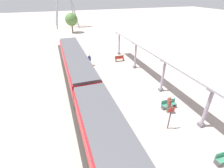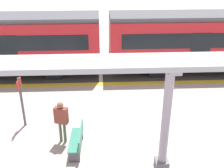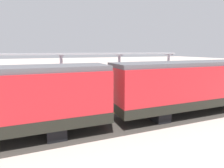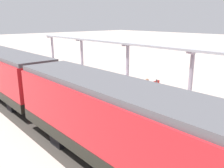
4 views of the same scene
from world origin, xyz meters
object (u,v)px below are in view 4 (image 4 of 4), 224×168
train_far_carriage (0,70)px  canopy_pillar_fifth (53,51)px  canopy_pillar_third (127,66)px  canopy_pillar_fourth (82,57)px  bench_mid_platform (145,93)px  platform_info_sign (156,93)px  bench_near_end (58,68)px  passenger_waiting_near_edge (15,69)px  canopy_pillar_second (191,79)px  train_near_carriage (152,141)px  passenger_by_the_benches (147,87)px

train_far_carriage → canopy_pillar_fifth: (8.51, 7.03, 0.08)m
canopy_pillar_third → canopy_pillar_fourth: same height
bench_mid_platform → platform_info_sign: (-1.74, -2.35, 0.89)m
canopy_pillar_fourth → canopy_pillar_fifth: same height
bench_near_end → passenger_waiting_near_edge: bearing=-177.2°
canopy_pillar_fourth → bench_mid_platform: bearing=-96.4°
platform_info_sign → bench_near_end: bearing=83.6°
canopy_pillar_second → platform_info_sign: (-2.82, 0.70, -0.59)m
canopy_pillar_fifth → canopy_pillar_second: bearing=-90.0°
train_near_carriage → passenger_waiting_near_edge: size_ratio=8.94×
passenger_waiting_near_edge → train_far_carriage: bearing=-123.9°
bench_mid_platform → passenger_by_the_benches: size_ratio=0.87×
train_far_carriage → canopy_pillar_third: size_ratio=3.97×
train_near_carriage → canopy_pillar_fourth: (8.51, 16.22, 0.08)m
train_near_carriage → platform_info_sign: 7.11m
bench_mid_platform → train_far_carriage: bearing=129.6°
canopy_pillar_third → passenger_by_the_benches: canopy_pillar_third is taller
canopy_pillar_second → canopy_pillar_fifth: 19.04m
canopy_pillar_third → canopy_pillar_second: bearing=-90.0°
canopy_pillar_fourth → bench_mid_platform: size_ratio=2.49×
canopy_pillar_third → bench_mid_platform: (-1.08, -2.90, -1.47)m
train_far_carriage → bench_near_end: train_far_carriage is taller
train_far_carriage → passenger_by_the_benches: bearing=-54.2°
canopy_pillar_second → canopy_pillar_fifth: bearing=90.0°
canopy_pillar_third → platform_info_sign: size_ratio=1.72×
canopy_pillar_fifth → train_far_carriage: bearing=-140.5°
passenger_by_the_benches → passenger_waiting_near_edge: bearing=108.5°
canopy_pillar_second → bench_mid_platform: size_ratio=2.49×
bench_near_end → bench_mid_platform: same height
canopy_pillar_second → canopy_pillar_third: (0.00, 5.95, 0.00)m
canopy_pillar_fourth → platform_info_sign: bearing=-103.2°
canopy_pillar_fourth → bench_near_end: size_ratio=2.51×
canopy_pillar_fifth → passenger_waiting_near_edge: canopy_pillar_fifth is taller
canopy_pillar_second → canopy_pillar_fifth: same height
bench_mid_platform → passenger_waiting_near_edge: (-4.96, 12.65, 0.60)m
passenger_by_the_benches → canopy_pillar_fourth: bearing=81.1°
canopy_pillar_fifth → bench_mid_platform: bearing=-93.9°
bench_near_end → train_near_carriage: bearing=-110.8°
passenger_waiting_near_edge → bench_near_end: bearing=2.8°
canopy_pillar_fifth → bench_near_end: bearing=-109.8°
canopy_pillar_fifth → bench_near_end: canopy_pillar_fifth is taller
train_far_carriage → passenger_by_the_benches: 11.84m
passenger_by_the_benches → bench_near_end: bearing=88.0°
canopy_pillar_fourth → bench_mid_platform: (-1.08, -9.63, -1.47)m
canopy_pillar_fourth → canopy_pillar_fifth: (0.00, 6.36, 0.00)m
canopy_pillar_fourth → bench_mid_platform: canopy_pillar_fourth is taller
canopy_pillar_second → bench_near_end: bearing=94.0°
canopy_pillar_fifth → bench_mid_platform: 16.10m
train_near_carriage → canopy_pillar_second: bearing=22.6°
canopy_pillar_fourth → passenger_by_the_benches: 10.40m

